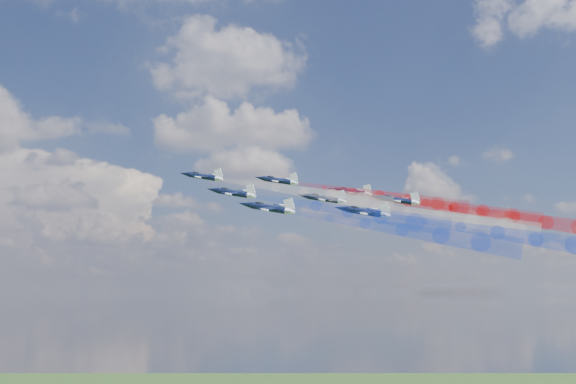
{
  "coord_description": "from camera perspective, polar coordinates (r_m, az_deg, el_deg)",
  "views": [
    {
      "loc": [
        -31.09,
        -162.57,
        116.38
      ],
      "look_at": [
        1.67,
        -23.21,
        137.84
      ],
      "focal_mm": 42.3,
      "sensor_mm": 36.0,
      "label": 1
    }
  ],
  "objects": [
    {
      "name": "jet_lead",
      "position": [
        153.73,
        -7.16,
        1.3
      ],
      "size": [
        14.33,
        13.78,
        6.86
      ],
      "primitive_type": null,
      "rotation": [
        0.2,
        -0.21,
        0.98
      ],
      "color": "black"
    },
    {
      "name": "trail_lead",
      "position": [
        144.53,
        1.32,
        0.03
      ],
      "size": [
        34.3,
        23.72,
        11.63
      ],
      "primitive_type": null,
      "rotation": [
        0.2,
        -0.21,
        0.98
      ],
      "color": "white"
    },
    {
      "name": "jet_inner_left",
      "position": [
        137.0,
        -4.63,
        -0.08
      ],
      "size": [
        14.33,
        13.78,
        6.86
      ],
      "primitive_type": null,
      "rotation": [
        0.2,
        -0.21,
        0.98
      ],
      "color": "black"
    },
    {
      "name": "trail_inner_left",
      "position": [
        129.1,
        5.07,
        -1.6
      ],
      "size": [
        34.3,
        23.72,
        11.63
      ],
      "primitive_type": null,
      "rotation": [
        0.2,
        -0.21,
        0.98
      ],
      "color": "blue"
    },
    {
      "name": "jet_inner_right",
      "position": [
        157.4,
        -0.84,
        0.97
      ],
      "size": [
        14.33,
        13.78,
        6.86
      ],
      "primitive_type": null,
      "rotation": [
        0.2,
        -0.21,
        0.98
      ],
      "color": "black"
    },
    {
      "name": "trail_inner_right",
      "position": [
        150.71,
        7.69,
        -0.29
      ],
      "size": [
        34.3,
        23.72,
        11.63
      ],
      "primitive_type": null,
      "rotation": [
        0.2,
        -0.21,
        0.98
      ],
      "color": "red"
    },
    {
      "name": "jet_outer_left",
      "position": [
        121.01,
        -1.63,
        -1.35
      ],
      "size": [
        14.33,
        13.78,
        6.86
      ],
      "primitive_type": null,
      "rotation": [
        0.2,
        -0.21,
        0.98
      ],
      "color": "black"
    },
    {
      "name": "trail_outer_left",
      "position": [
        114.68,
        9.57,
        -3.14
      ],
      "size": [
        34.3,
        23.72,
        11.63
      ],
      "primitive_type": null,
      "rotation": [
        0.2,
        -0.21,
        0.98
      ],
      "color": "blue"
    },
    {
      "name": "jet_center_third",
      "position": [
        142.83,
        3.02,
        -0.56
      ],
      "size": [
        14.33,
        13.78,
        6.86
      ],
      "primitive_type": null,
      "rotation": [
        0.2,
        -0.21,
        0.98
      ],
      "color": "black"
    },
    {
      "name": "trail_center_third",
      "position": [
        138.01,
        12.56,
        -2.0
      ],
      "size": [
        34.3,
        23.72,
        11.63
      ],
      "primitive_type": null,
      "rotation": [
        0.2,
        -0.21,
        0.98
      ],
      "color": "white"
    },
    {
      "name": "jet_outer_right",
      "position": [
        162.55,
        5.37,
        0.02
      ],
      "size": [
        14.33,
        13.78,
        6.86
      ],
      "primitive_type": null,
      "rotation": [
        0.2,
        -0.21,
        0.98
      ],
      "color": "black"
    },
    {
      "name": "trail_outer_right",
      "position": [
        158.42,
        13.77,
        -1.22
      ],
      "size": [
        34.3,
        23.72,
        11.63
      ],
      "primitive_type": null,
      "rotation": [
        0.2,
        -0.21,
        0.98
      ],
      "color": "red"
    },
    {
      "name": "jet_rear_left",
      "position": [
        127.75,
        6.44,
        -1.67
      ],
      "size": [
        14.33,
        13.78,
        6.86
      ],
      "primitive_type": null,
      "rotation": [
        0.2,
        -0.21,
        0.98
      ],
      "color": "black"
    },
    {
      "name": "trail_rear_left",
      "position": [
        124.65,
        17.2,
        -3.29
      ],
      "size": [
        34.3,
        23.72,
        11.63
      ],
      "primitive_type": null,
      "rotation": [
        0.2,
        -0.21,
        0.98
      ],
      "color": "blue"
    },
    {
      "name": "jet_rear_right",
      "position": [
        148.56,
        9.16,
        -0.67
      ],
      "size": [
        14.33,
        13.78,
        6.86
      ],
      "primitive_type": null,
      "rotation": [
        0.2,
        -0.21,
        0.98
      ],
      "color": "black"
    },
    {
      "name": "trail_rear_right",
      "position": [
        146.21,
        18.4,
        -2.02
      ],
      "size": [
        34.3,
        23.72,
        11.63
      ],
      "primitive_type": null,
      "rotation": [
        0.2,
        -0.21,
        0.98
      ],
      "color": "red"
    }
  ]
}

